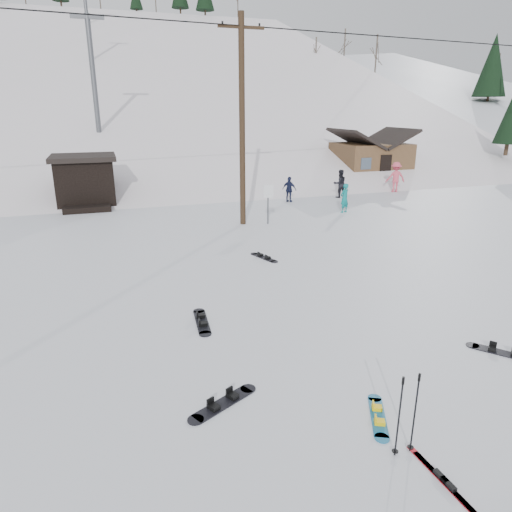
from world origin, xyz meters
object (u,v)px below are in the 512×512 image
object	(u,v)px
cabin	(370,160)
hero_snowboard	(378,416)
hero_skis	(445,482)
utility_pole	(242,120)

from	to	relation	value
cabin	hero_snowboard	bearing A→B (deg)	-121.46
hero_snowboard	hero_skis	xyz separation A→B (m)	(0.09, -1.60, -0.00)
hero_snowboard	hero_skis	world-z (taller)	hero_snowboard
cabin	hero_skis	size ratio (longest dim) A/B	3.34
cabin	hero_skis	xyz separation A→B (m)	(-14.76, -25.88, -1.46)
hero_snowboard	hero_skis	bearing A→B (deg)	-150.42
utility_pole	cabin	distance (m)	16.71
cabin	hero_snowboard	distance (m)	28.50
cabin	hero_snowboard	size ratio (longest dim) A/B	4.37
cabin	utility_pole	bearing A→B (deg)	-142.44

